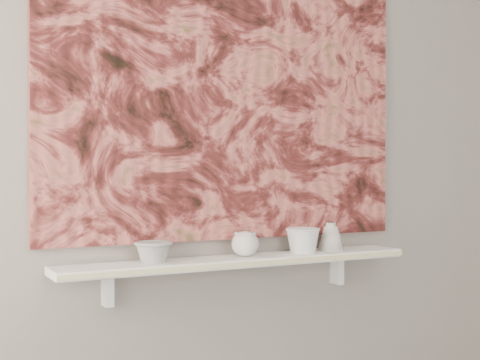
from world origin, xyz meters
TOP-DOWN VIEW (x-y plane):
  - wall_back at (0.00, 1.60)m, footprint 3.60×0.00m
  - shelf at (0.00, 1.51)m, footprint 1.40×0.18m
  - shelf_stripe at (0.00, 1.41)m, footprint 1.40×0.01m
  - bracket_left at (-0.49, 1.57)m, footprint 0.03×0.06m
  - bracket_right at (0.49, 1.57)m, footprint 0.03×0.06m
  - painting at (0.00, 1.59)m, footprint 1.50×0.02m
  - house_motif at (0.45, 1.57)m, footprint 0.09×0.00m
  - bowl_grey at (-0.35, 1.51)m, footprint 0.15×0.15m
  - cup_cream at (0.02, 1.51)m, footprint 0.12×0.12m
  - bell_vessel at (0.41, 1.51)m, footprint 0.13×0.13m
  - bowl_white at (0.28, 1.51)m, footprint 0.18×0.18m

SIDE VIEW (x-z plane):
  - bracket_left at x=-0.49m, z-range 0.78..0.90m
  - bracket_right at x=0.49m, z-range 0.78..0.90m
  - shelf at x=0.00m, z-range 0.90..0.93m
  - shelf_stripe at x=0.00m, z-range 0.91..0.92m
  - bowl_grey at x=-0.35m, z-range 0.93..1.01m
  - cup_cream at x=0.02m, z-range 0.93..1.02m
  - bowl_white at x=0.28m, z-range 0.93..1.03m
  - bell_vessel at x=0.41m, z-range 0.93..1.04m
  - house_motif at x=0.45m, z-range 1.19..1.27m
  - wall_back at x=0.00m, z-range -0.45..3.15m
  - painting at x=0.00m, z-range 0.99..2.09m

